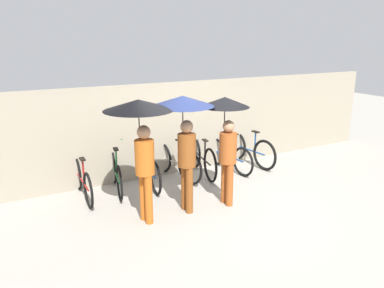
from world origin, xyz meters
name	(u,v)px	position (x,y,z in m)	size (l,w,h in m)	color
ground_plane	(218,210)	(0.00, 0.00, 0.00)	(30.00, 30.00, 0.00)	#9E998E
back_wall	(167,129)	(0.00, 2.22, 1.04)	(12.08, 0.12, 2.09)	gray
parked_bicycle_0	(82,180)	(-2.04, 1.72, 0.36)	(0.44, 1.70, 1.04)	black
parked_bicycle_1	(116,174)	(-1.36, 1.74, 0.38)	(0.47, 1.66, 0.97)	black
parked_bicycle_2	(148,169)	(-0.68, 1.72, 0.36)	(0.44, 1.74, 0.99)	black
parked_bicycle_3	(174,161)	(0.00, 1.83, 0.39)	(0.58, 1.73, 1.04)	black
parked_bicycle_4	(202,158)	(0.68, 1.79, 0.39)	(0.49, 1.78, 0.98)	black
parked_bicycle_5	(229,155)	(1.36, 1.72, 0.36)	(0.44, 1.67, 1.11)	black
parked_bicycle_6	(249,149)	(2.04, 1.82, 0.38)	(0.44, 1.76, 1.10)	black
pedestrian_leading	(140,124)	(-1.32, 0.31, 1.70)	(1.15, 1.15, 2.09)	#B25619
pedestrian_center	(184,120)	(-0.51, 0.34, 1.67)	(1.09, 1.09, 2.08)	brown
pedestrian_trailing	(226,124)	(0.29, 0.24, 1.53)	(0.89, 0.89, 2.02)	#9E4C1E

